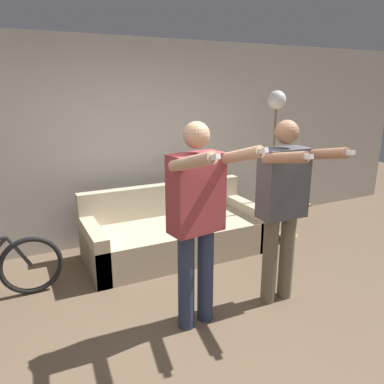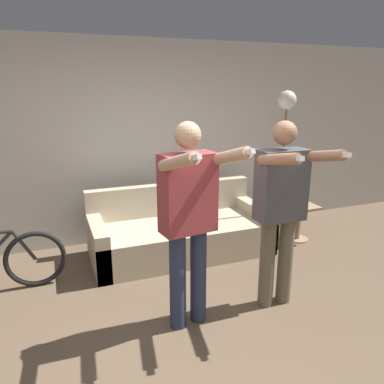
{
  "view_description": "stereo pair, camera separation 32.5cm",
  "coord_description": "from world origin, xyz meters",
  "px_view_note": "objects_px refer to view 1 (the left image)",
  "views": [
    {
      "loc": [
        -1.24,
        -2.19,
        2.0
      ],
      "look_at": [
        0.36,
        1.05,
        0.99
      ],
      "focal_mm": 35.0,
      "sensor_mm": 36.0,
      "label": 1
    },
    {
      "loc": [
        -0.94,
        -2.32,
        2.0
      ],
      "look_at": [
        0.36,
        1.05,
        0.99
      ],
      "focal_mm": 35.0,
      "sensor_mm": 36.0,
      "label": 2
    }
  ],
  "objects_px": {
    "person_left": "(197,213)",
    "floor_lamp": "(275,121)",
    "couch": "(175,233)",
    "cup": "(288,199)",
    "cat": "(187,175)",
    "side_table": "(289,212)",
    "person_right": "(283,201)"
  },
  "relations": [
    {
      "from": "person_left",
      "to": "person_right",
      "type": "relative_size",
      "value": 1.01
    },
    {
      "from": "person_left",
      "to": "side_table",
      "type": "xyz_separation_m",
      "value": [
        2.04,
        1.23,
        -0.67
      ]
    },
    {
      "from": "couch",
      "to": "person_left",
      "type": "distance_m",
      "value": 1.67
    },
    {
      "from": "person_right",
      "to": "cup",
      "type": "xyz_separation_m",
      "value": [
        1.14,
        1.23,
        -0.46
      ]
    },
    {
      "from": "floor_lamp",
      "to": "cup",
      "type": "distance_m",
      "value": 1.07
    },
    {
      "from": "person_left",
      "to": "floor_lamp",
      "type": "relative_size",
      "value": 0.89
    },
    {
      "from": "couch",
      "to": "cup",
      "type": "height_order",
      "value": "couch"
    },
    {
      "from": "person_right",
      "to": "cat",
      "type": "bearing_deg",
      "value": 94.65
    },
    {
      "from": "cat",
      "to": "couch",
      "type": "bearing_deg",
      "value": -134.03
    },
    {
      "from": "side_table",
      "to": "cup",
      "type": "bearing_deg",
      "value": -175.34
    },
    {
      "from": "floor_lamp",
      "to": "cat",
      "type": "bearing_deg",
      "value": 154.99
    },
    {
      "from": "floor_lamp",
      "to": "side_table",
      "type": "distance_m",
      "value": 1.27
    },
    {
      "from": "cup",
      "to": "side_table",
      "type": "bearing_deg",
      "value": 4.66
    },
    {
      "from": "side_table",
      "to": "person_left",
      "type": "bearing_deg",
      "value": -148.92
    },
    {
      "from": "couch",
      "to": "side_table",
      "type": "relative_size",
      "value": 4.41
    },
    {
      "from": "cat",
      "to": "floor_lamp",
      "type": "distance_m",
      "value": 1.32
    },
    {
      "from": "cat",
      "to": "side_table",
      "type": "xyz_separation_m",
      "value": [
        1.28,
        -0.55,
        -0.54
      ]
    },
    {
      "from": "cat",
      "to": "floor_lamp",
      "type": "relative_size",
      "value": 0.22
    },
    {
      "from": "person_left",
      "to": "cat",
      "type": "distance_m",
      "value": 1.94
    },
    {
      "from": "floor_lamp",
      "to": "person_right",
      "type": "bearing_deg",
      "value": -124.65
    },
    {
      "from": "cat",
      "to": "side_table",
      "type": "relative_size",
      "value": 0.89
    },
    {
      "from": "side_table",
      "to": "cup",
      "type": "distance_m",
      "value": 0.2
    },
    {
      "from": "couch",
      "to": "person_left",
      "type": "relative_size",
      "value": 1.24
    },
    {
      "from": "couch",
      "to": "floor_lamp",
      "type": "xyz_separation_m",
      "value": [
        1.36,
        -0.12,
        1.34
      ]
    },
    {
      "from": "floor_lamp",
      "to": "person_left",
      "type": "bearing_deg",
      "value": -143.77
    },
    {
      "from": "cup",
      "to": "floor_lamp",
      "type": "bearing_deg",
      "value": 161.8
    },
    {
      "from": "couch",
      "to": "cup",
      "type": "distance_m",
      "value": 1.63
    },
    {
      "from": "couch",
      "to": "side_table",
      "type": "distance_m",
      "value": 1.64
    },
    {
      "from": "person_left",
      "to": "side_table",
      "type": "distance_m",
      "value": 2.48
    },
    {
      "from": "person_right",
      "to": "person_left",
      "type": "bearing_deg",
      "value": -179.1
    },
    {
      "from": "person_left",
      "to": "cat",
      "type": "bearing_deg",
      "value": 58.48
    },
    {
      "from": "cat",
      "to": "cup",
      "type": "distance_m",
      "value": 1.41
    }
  ]
}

